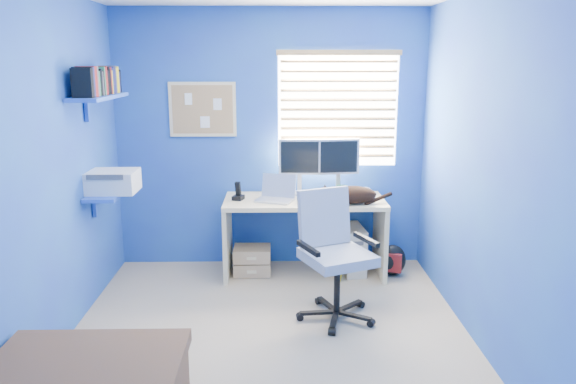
{
  "coord_description": "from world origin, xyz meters",
  "views": [
    {
      "loc": [
        0.06,
        -3.85,
        2.0
      ],
      "look_at": [
        0.15,
        0.65,
        0.95
      ],
      "focal_mm": 35.0,
      "sensor_mm": 36.0,
      "label": 1
    }
  ],
  "objects_px": {
    "cat": "(351,195)",
    "tower_pc": "(353,249)",
    "desk": "(304,237)",
    "laptop": "(275,189)",
    "office_chair": "(334,271)"
  },
  "relations": [
    {
      "from": "office_chair",
      "to": "desk",
      "type": "bearing_deg",
      "value": 101.68
    },
    {
      "from": "laptop",
      "to": "tower_pc",
      "type": "height_order",
      "value": "laptop"
    },
    {
      "from": "desk",
      "to": "laptop",
      "type": "relative_size",
      "value": 4.54
    },
    {
      "from": "laptop",
      "to": "office_chair",
      "type": "height_order",
      "value": "office_chair"
    },
    {
      "from": "cat",
      "to": "office_chair",
      "type": "bearing_deg",
      "value": -109.61
    },
    {
      "from": "desk",
      "to": "tower_pc",
      "type": "xyz_separation_m",
      "value": [
        0.47,
        0.05,
        -0.14
      ]
    },
    {
      "from": "tower_pc",
      "to": "office_chair",
      "type": "xyz_separation_m",
      "value": [
        -0.28,
        -0.98,
        0.15
      ]
    },
    {
      "from": "laptop",
      "to": "tower_pc",
      "type": "bearing_deg",
      "value": 28.86
    },
    {
      "from": "desk",
      "to": "laptop",
      "type": "height_order",
      "value": "laptop"
    },
    {
      "from": "laptop",
      "to": "office_chair",
      "type": "bearing_deg",
      "value": -41.53
    },
    {
      "from": "cat",
      "to": "tower_pc",
      "type": "distance_m",
      "value": 0.64
    },
    {
      "from": "desk",
      "to": "office_chair",
      "type": "height_order",
      "value": "office_chair"
    },
    {
      "from": "cat",
      "to": "tower_pc",
      "type": "height_order",
      "value": "cat"
    },
    {
      "from": "tower_pc",
      "to": "office_chair",
      "type": "distance_m",
      "value": 1.03
    },
    {
      "from": "desk",
      "to": "tower_pc",
      "type": "distance_m",
      "value": 0.5
    }
  ]
}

